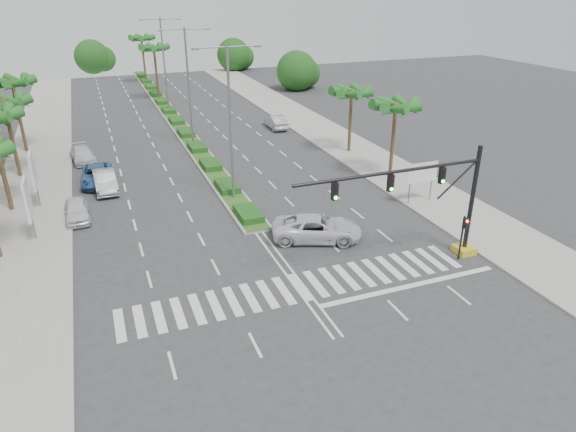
% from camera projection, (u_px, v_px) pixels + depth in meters
% --- Properties ---
extents(ground, '(160.00, 160.00, 0.00)m').
position_uv_depth(ground, '(300.00, 287.00, 29.54)').
color(ground, '#333335').
rests_on(ground, ground).
extents(footpath_right, '(6.00, 120.00, 0.15)m').
position_uv_depth(footpath_right, '(364.00, 156.00, 51.46)').
color(footpath_right, gray).
rests_on(footpath_right, ground).
extents(footpath_left, '(6.00, 120.00, 0.15)m').
position_uv_depth(footpath_left, '(32.00, 198.00, 41.48)').
color(footpath_left, gray).
rests_on(footpath_left, ground).
extents(median, '(2.20, 75.00, 0.20)m').
position_uv_depth(median, '(170.00, 114.00, 67.66)').
color(median, gray).
rests_on(median, ground).
extents(median_grass, '(1.80, 75.00, 0.04)m').
position_uv_depth(median_grass, '(170.00, 113.00, 67.61)').
color(median_grass, '#2F581E').
rests_on(median_grass, median).
extents(signal_gantry, '(12.60, 1.20, 7.20)m').
position_uv_depth(signal_gantry, '(442.00, 209.00, 31.14)').
color(signal_gantry, gold).
rests_on(signal_gantry, ground).
extents(pedestrian_signal, '(0.28, 0.36, 3.00)m').
position_uv_depth(pedestrian_signal, '(463.00, 231.00, 31.59)').
color(pedestrian_signal, black).
rests_on(pedestrian_signal, ground).
extents(direction_sign, '(2.70, 0.11, 3.40)m').
position_uv_depth(direction_sign, '(422.00, 174.00, 39.73)').
color(direction_sign, slate).
rests_on(direction_sign, ground).
extents(billboard_near, '(0.18, 2.10, 4.35)m').
position_uv_depth(billboard_near, '(27.00, 200.00, 33.72)').
color(billboard_near, slate).
rests_on(billboard_near, ground).
extents(billboard_far, '(0.18, 2.10, 4.35)m').
position_uv_depth(billboard_far, '(33.00, 171.00, 38.81)').
color(billboard_far, slate).
rests_on(billboard_far, ground).
extents(palm_left_far, '(4.57, 4.68, 7.35)m').
position_uv_depth(palm_left_far, '(4.00, 105.00, 43.47)').
color(palm_left_far, brown).
rests_on(palm_left_far, ground).
extents(palm_left_end, '(4.57, 4.68, 7.75)m').
position_uv_depth(palm_left_end, '(12.00, 84.00, 50.09)').
color(palm_left_end, brown).
rests_on(palm_left_end, ground).
extents(palm_right_near, '(4.57, 4.68, 7.05)m').
position_uv_depth(palm_right_near, '(396.00, 109.00, 43.59)').
color(palm_right_near, brown).
rests_on(palm_right_near, ground).
extents(palm_right_far, '(4.57, 4.68, 6.75)m').
position_uv_depth(palm_right_far, '(352.00, 94.00, 50.49)').
color(palm_right_far, brown).
rests_on(palm_right_far, ground).
extents(palm_median_a, '(4.57, 4.68, 8.05)m').
position_uv_depth(palm_median_a, '(154.00, 50.00, 73.20)').
color(palm_median_a, brown).
rests_on(palm_median_a, ground).
extents(palm_median_b, '(4.57, 4.68, 8.05)m').
position_uv_depth(palm_median_b, '(142.00, 40.00, 85.92)').
color(palm_median_b, brown).
rests_on(palm_median_b, ground).
extents(streetlight_near, '(5.10, 0.25, 12.00)m').
position_uv_depth(streetlight_near, '(230.00, 116.00, 38.58)').
color(streetlight_near, slate).
rests_on(streetlight_near, ground).
extents(streetlight_mid, '(5.10, 0.25, 12.00)m').
position_uv_depth(streetlight_mid, '(188.00, 81.00, 52.15)').
color(streetlight_mid, slate).
rests_on(streetlight_mid, ground).
extents(streetlight_far, '(5.10, 0.25, 12.00)m').
position_uv_depth(streetlight_far, '(164.00, 61.00, 65.72)').
color(streetlight_far, slate).
rests_on(streetlight_far, ground).
extents(car_parked_a, '(1.87, 4.29, 1.44)m').
position_uv_depth(car_parked_a, '(77.00, 210.00, 37.69)').
color(car_parked_a, silver).
rests_on(car_parked_a, ground).
extents(car_parked_b, '(1.94, 5.06, 1.64)m').
position_uv_depth(car_parked_b, '(105.00, 181.00, 42.99)').
color(car_parked_b, '#ABACB0').
rests_on(car_parked_b, ground).
extents(car_parked_c, '(2.82, 5.64, 1.53)m').
position_uv_depth(car_parked_c, '(97.00, 175.00, 44.45)').
color(car_parked_c, '#325D99').
rests_on(car_parked_c, ground).
extents(car_parked_d, '(2.59, 5.07, 1.41)m').
position_uv_depth(car_parked_d, '(82.00, 155.00, 49.92)').
color(car_parked_d, silver).
rests_on(car_parked_d, ground).
extents(car_crossing, '(6.66, 4.84, 1.68)m').
position_uv_depth(car_crossing, '(317.00, 228.00, 34.69)').
color(car_crossing, silver).
rests_on(car_crossing, ground).
extents(car_right, '(1.76, 4.81, 1.57)m').
position_uv_depth(car_right, '(276.00, 122.00, 61.29)').
color(car_right, silver).
rests_on(car_right, ground).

